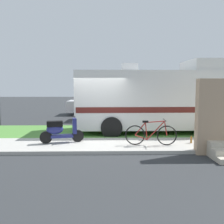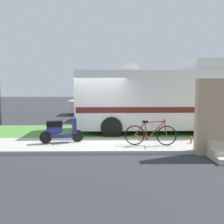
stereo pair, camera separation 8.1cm
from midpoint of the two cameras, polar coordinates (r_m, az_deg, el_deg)
ground_plane at (r=9.99m, az=-3.72°, el=-6.48°), size 80.00×80.00×0.00m
sidewalk at (r=8.81m, az=-4.15°, el=-7.79°), size 24.00×2.00×0.12m
grass_strip at (r=11.44m, az=-3.31°, el=-4.65°), size 24.00×3.40×0.08m
motorhome_rv at (r=11.39m, az=10.06°, el=3.03°), size 6.90×2.58×3.33m
scooter at (r=9.05m, az=-11.80°, el=-4.16°), size 1.56×0.61×0.97m
bicycle at (r=8.59m, az=9.27°, el=-5.15°), size 1.79×0.52×0.90m
pickup_truck_near at (r=15.56m, az=2.52°, el=1.52°), size 5.69×2.41×1.73m
pickup_truck_far at (r=18.58m, az=-0.03°, el=2.46°), size 5.28×2.37×1.88m
bottle_green at (r=9.27m, az=18.24°, el=-6.20°), size 0.07×0.07×0.29m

